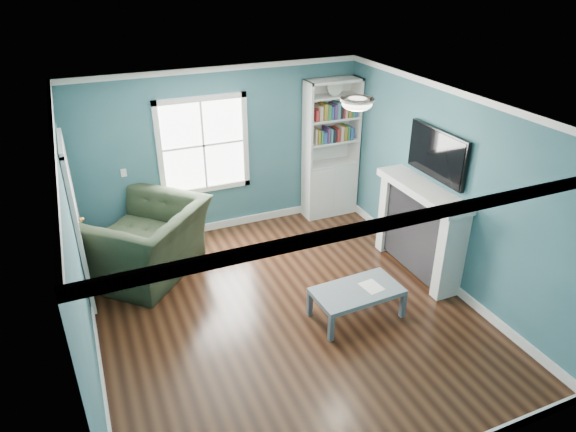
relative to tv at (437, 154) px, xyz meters
name	(u,v)px	position (x,y,z in m)	size (l,w,h in m)	color
floor	(286,313)	(-2.20, -0.20, -1.72)	(5.00, 5.00, 0.00)	black
room_walls	(286,199)	(-2.20, -0.20, -0.14)	(5.00, 5.00, 5.00)	#2C5865
trim	(286,226)	(-2.20, -0.20, -0.49)	(4.50, 5.00, 2.60)	white
window	(203,145)	(-2.50, 2.29, -0.27)	(1.40, 0.06, 1.50)	white
bookshelf	(330,163)	(-0.43, 2.10, -0.80)	(0.90, 0.35, 2.31)	silver
fireplace	(420,230)	(-0.12, 0.00, -1.09)	(0.44, 1.58, 1.30)	black
tv	(437,154)	(0.00, 0.00, 0.00)	(0.06, 1.10, 0.65)	black
door	(76,222)	(-4.42, 1.20, -0.65)	(0.12, 0.98, 2.17)	silver
ceiling_fixture	(357,103)	(-1.30, -0.10, 0.82)	(0.38, 0.38, 0.15)	white
light_switch	(124,173)	(-3.70, 2.28, -0.52)	(0.08, 0.01, 0.12)	white
recliner	(144,231)	(-3.61, 1.40, -1.05)	(1.54, 1.00, 1.34)	black
coffee_table	(357,293)	(-1.43, -0.59, -1.38)	(1.10, 0.63, 0.39)	#535A64
paper_sheet	(372,287)	(-1.24, -0.61, -1.33)	(0.22, 0.28, 0.00)	white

